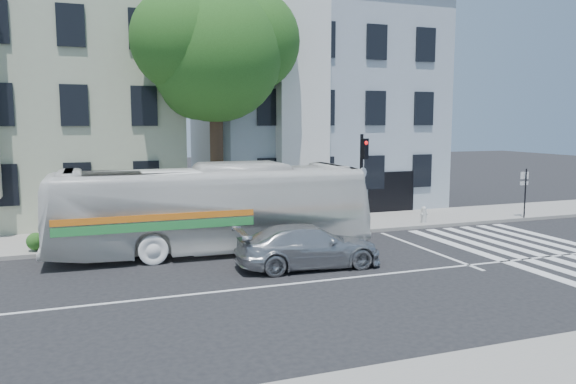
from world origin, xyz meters
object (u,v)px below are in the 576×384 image
traffic_signal (363,170)px  sedan (309,246)px  bus (212,208)px  fire_hydrant (424,214)px

traffic_signal → sedan: bearing=-157.5°
traffic_signal → bus: bearing=165.8°
bus → traffic_signal: (6.67, 1.06, 1.11)m
sedan → traffic_signal: 6.34m
bus → traffic_signal: size_ratio=2.75×
sedan → traffic_signal: size_ratio=1.14×
bus → fire_hydrant: bearing=-79.5°
bus → sedan: size_ratio=2.41×
sedan → fire_hydrant: 9.15m
sedan → traffic_signal: (4.19, 4.30, 2.03)m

